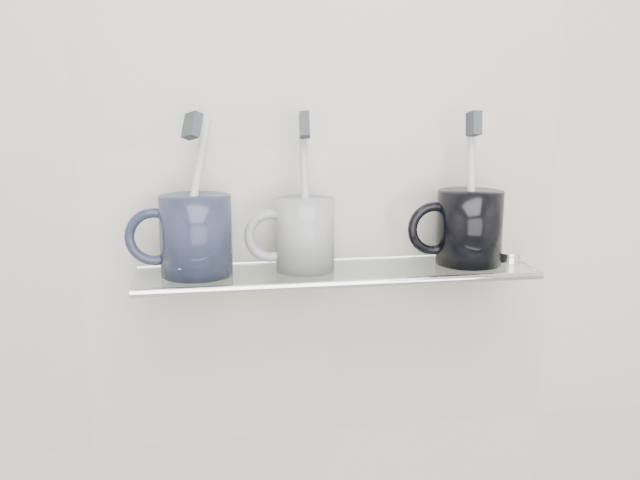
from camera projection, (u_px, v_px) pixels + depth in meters
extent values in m
plane|color=beige|center=(328.00, 147.00, 0.93)|extent=(2.50, 0.00, 2.50)
cube|color=silver|center=(337.00, 273.00, 0.90)|extent=(0.50, 0.12, 0.01)
cylinder|color=silver|center=(346.00, 284.00, 0.85)|extent=(0.50, 0.01, 0.01)
cylinder|color=silver|center=(169.00, 279.00, 0.91)|extent=(0.02, 0.03, 0.02)
cylinder|color=silver|center=(479.00, 266.00, 0.98)|extent=(0.02, 0.03, 0.02)
cylinder|color=black|center=(196.00, 235.00, 0.87)|extent=(0.10, 0.10, 0.10)
torus|color=black|center=(154.00, 237.00, 0.86)|extent=(0.07, 0.01, 0.07)
cylinder|color=#BDBDBD|center=(195.00, 193.00, 0.86)|extent=(0.05, 0.08, 0.18)
cube|color=#2E353C|center=(192.00, 126.00, 0.84)|extent=(0.03, 0.03, 0.04)
cylinder|color=silver|center=(305.00, 235.00, 0.89)|extent=(0.08, 0.08, 0.09)
torus|color=silver|center=(271.00, 236.00, 0.88)|extent=(0.07, 0.01, 0.07)
cylinder|color=#8EA8AF|center=(305.00, 190.00, 0.88)|extent=(0.01, 0.06, 0.19)
cube|color=#2E353C|center=(305.00, 125.00, 0.86)|extent=(0.02, 0.03, 0.03)
cylinder|color=black|center=(469.00, 227.00, 0.92)|extent=(0.09, 0.09, 0.10)
torus|color=black|center=(434.00, 229.00, 0.92)|extent=(0.07, 0.01, 0.07)
cylinder|color=silver|center=(471.00, 187.00, 0.91)|extent=(0.02, 0.05, 0.19)
cube|color=#2E353C|center=(474.00, 124.00, 0.90)|extent=(0.02, 0.03, 0.03)
cylinder|color=silver|center=(509.00, 257.00, 0.94)|extent=(0.03, 0.03, 0.01)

